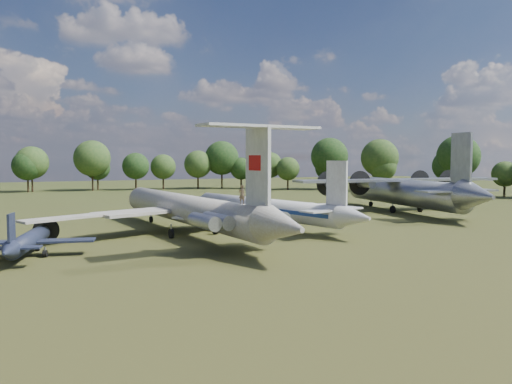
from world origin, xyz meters
name	(u,v)px	position (x,y,z in m)	size (l,w,h in m)	color
ground	(182,237)	(0.00, 0.00, 0.00)	(300.00, 300.00, 0.00)	#1F3A13
il62_airliner	(187,215)	(1.12, 1.51, 2.41)	(37.78, 49.12, 4.82)	silver
tu104_jet	(264,212)	(12.72, 4.72, 1.90)	(28.55, 38.06, 3.81)	silver
an12_transport	(403,196)	(41.90, 11.40, 2.81)	(38.25, 42.75, 5.63)	#9EA1A5
small_prop_west	(29,245)	(-16.32, -6.30, 1.18)	(11.80, 16.09, 2.36)	black
person_on_il62	(242,194)	(3.06, -11.84, 5.75)	(0.68, 0.45, 1.87)	#9A774E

